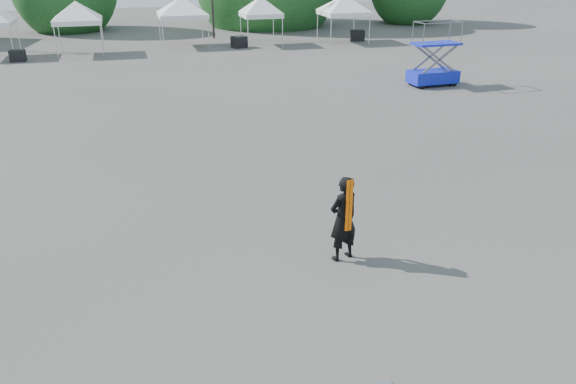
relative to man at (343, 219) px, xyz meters
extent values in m
plane|color=#474442|center=(-0.29, 2.37, -0.97)|extent=(120.00, 120.00, 0.00)
cylinder|color=#382314|center=(-8.29, 42.37, 0.16)|extent=(0.36, 0.36, 2.27)
cylinder|color=#382314|center=(8.71, 41.37, 0.43)|extent=(0.36, 0.36, 2.80)
cylinder|color=#382314|center=(21.71, 39.37, 0.08)|extent=(0.36, 0.36, 2.10)
cylinder|color=silver|center=(-10.72, 28.64, 0.03)|extent=(0.06, 0.06, 2.00)
cylinder|color=silver|center=(-10.72, 31.46, 0.03)|extent=(0.06, 0.06, 2.00)
cylinder|color=silver|center=(-8.15, 28.33, 0.03)|extent=(0.06, 0.06, 2.00)
cylinder|color=silver|center=(-5.39, 28.33, 0.03)|extent=(0.06, 0.06, 2.00)
cylinder|color=silver|center=(-8.15, 31.09, 0.03)|extent=(0.06, 0.06, 2.00)
cylinder|color=silver|center=(-5.39, 31.09, 0.03)|extent=(0.06, 0.06, 2.00)
cube|color=white|center=(-6.77, 29.71, 1.11)|extent=(2.96, 2.96, 0.30)
pyramid|color=white|center=(-6.77, 29.71, 2.36)|extent=(4.19, 4.19, 1.10)
cylinder|color=silver|center=(-1.46, 29.73, 0.03)|extent=(0.06, 0.06, 2.00)
cylinder|color=silver|center=(1.64, 29.73, 0.03)|extent=(0.06, 0.06, 2.00)
cylinder|color=silver|center=(-1.46, 32.82, 0.03)|extent=(0.06, 0.06, 2.00)
cylinder|color=silver|center=(1.64, 32.82, 0.03)|extent=(0.06, 0.06, 2.00)
cube|color=white|center=(0.09, 31.28, 1.11)|extent=(3.29, 3.29, 0.30)
cylinder|color=silver|center=(4.23, 28.92, 0.03)|extent=(0.06, 0.06, 2.00)
cylinder|color=silver|center=(6.70, 28.92, 0.03)|extent=(0.06, 0.06, 2.00)
cylinder|color=silver|center=(4.23, 31.39, 0.03)|extent=(0.06, 0.06, 2.00)
cylinder|color=silver|center=(6.70, 31.39, 0.03)|extent=(0.06, 0.06, 2.00)
cube|color=white|center=(5.46, 30.15, 1.11)|extent=(2.67, 2.67, 0.30)
cylinder|color=silver|center=(10.08, 28.29, 0.03)|extent=(0.06, 0.06, 2.00)
cylinder|color=silver|center=(13.03, 28.29, 0.03)|extent=(0.06, 0.06, 2.00)
cylinder|color=silver|center=(10.08, 31.24, 0.03)|extent=(0.06, 0.06, 2.00)
cylinder|color=silver|center=(13.03, 31.24, 0.03)|extent=(0.06, 0.06, 2.00)
cube|color=white|center=(11.55, 29.77, 1.11)|extent=(3.15, 3.15, 0.30)
imported|color=black|center=(0.00, 0.00, 0.00)|extent=(0.82, 0.66, 1.94)
cube|color=#FF6405|center=(0.00, -0.19, 0.39)|extent=(0.16, 0.03, 1.17)
cube|color=#0D23B1|center=(10.64, 14.95, -0.52)|extent=(2.47, 1.32, 0.60)
cube|color=#0D23B1|center=(10.64, 14.95, 1.09)|extent=(2.37, 1.26, 0.10)
cylinder|color=black|center=(9.76, 14.41, -0.79)|extent=(0.37, 0.17, 0.36)
cylinder|color=black|center=(11.57, 14.49, -0.79)|extent=(0.37, 0.17, 0.36)
cylinder|color=black|center=(9.72, 15.41, -0.79)|extent=(0.37, 0.17, 0.36)
cylinder|color=black|center=(11.53, 15.50, -0.79)|extent=(0.37, 0.17, 0.36)
cube|color=black|center=(-10.41, 27.94, -0.63)|extent=(0.91, 0.72, 0.68)
cube|color=black|center=(3.70, 29.41, -0.59)|extent=(1.19, 1.05, 0.78)
cube|color=black|center=(12.88, 30.14, -0.58)|extent=(1.15, 0.98, 0.78)
camera|label=1|loc=(-4.15, -10.08, 5.31)|focal=35.00mm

